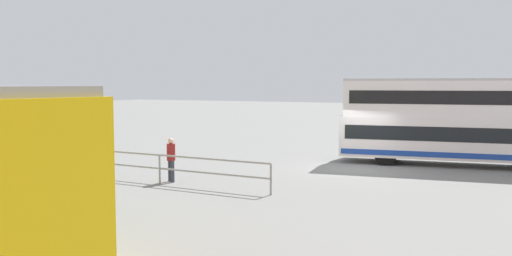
# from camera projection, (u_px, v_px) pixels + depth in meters

# --- Properties ---
(ground_plane) EXTENTS (160.00, 160.00, 0.00)m
(ground_plane) POSITION_uv_depth(u_px,v_px,m) (357.00, 169.00, 22.98)
(ground_plane) COLOR gray
(double_decker_bus) EXTENTS (11.41, 4.18, 3.93)m
(double_decker_bus) POSITION_uv_depth(u_px,v_px,m) (467.00, 121.00, 23.74)
(double_decker_bus) COLOR white
(double_decker_bus) RESTS_ON ground
(pedestrian_near_railing) EXTENTS (0.43, 0.43, 1.66)m
(pedestrian_near_railing) POSITION_uv_depth(u_px,v_px,m) (171.00, 157.00, 19.87)
(pedestrian_near_railing) COLOR #33384C
(pedestrian_near_railing) RESTS_ON ground
(pedestrian_railing) EXTENTS (9.30, 0.09, 1.08)m
(pedestrian_railing) POSITION_uv_depth(u_px,v_px,m) (160.00, 163.00, 19.65)
(pedestrian_railing) COLOR gray
(pedestrian_railing) RESTS_ON ground
(info_sign) EXTENTS (1.23, 0.25, 2.45)m
(info_sign) POSITION_uv_depth(u_px,v_px,m) (40.00, 132.00, 21.84)
(info_sign) COLOR slate
(info_sign) RESTS_ON ground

